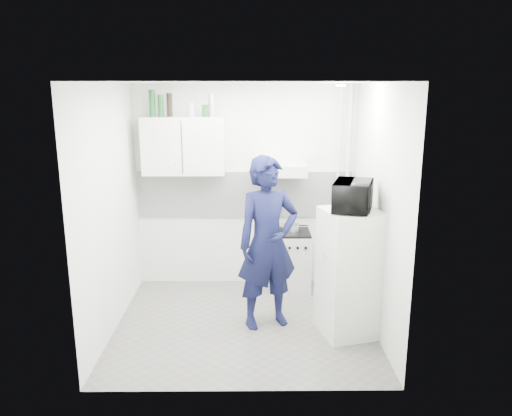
{
  "coord_description": "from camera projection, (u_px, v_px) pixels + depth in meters",
  "views": [
    {
      "loc": [
        0.09,
        -5.06,
        2.57
      ],
      "look_at": [
        0.13,
        0.3,
        1.25
      ],
      "focal_mm": 35.0,
      "sensor_mm": 36.0,
      "label": 1
    }
  ],
  "objects": [
    {
      "name": "upper_cabinet",
      "position": [
        184.0,
        146.0,
        6.12
      ],
      "size": [
        1.0,
        0.35,
        0.7
      ],
      "primitive_type": "cube",
      "color": "white",
      "rests_on": "wall_back"
    },
    {
      "name": "fridge",
      "position": [
        349.0,
        273.0,
        5.19
      ],
      "size": [
        0.68,
        0.68,
        1.34
      ],
      "primitive_type": "cube",
      "rotation": [
        0.0,
        0.0,
        0.26
      ],
      "color": "white",
      "rests_on": "floor"
    },
    {
      "name": "wall_left",
      "position": [
        110.0,
        211.0,
        5.2
      ],
      "size": [
        0.0,
        2.6,
        2.6
      ],
      "primitive_type": "plane",
      "rotation": [
        1.57,
        0.0,
        1.57
      ],
      "color": "white",
      "rests_on": "floor"
    },
    {
      "name": "floor",
      "position": [
        244.0,
        324.0,
        5.53
      ],
      "size": [
        2.8,
        2.8,
        0.0
      ],
      "primitive_type": "plane",
      "color": "slate",
      "rests_on": "ground"
    },
    {
      "name": "canister_b",
      "position": [
        205.0,
        111.0,
        6.02
      ],
      "size": [
        0.08,
        0.08,
        0.15
      ],
      "primitive_type": "cylinder",
      "color": "#144C1E",
      "rests_on": "upper_cabinet"
    },
    {
      "name": "ceiling",
      "position": [
        243.0,
        82.0,
        4.9
      ],
      "size": [
        2.8,
        2.8,
        0.0
      ],
      "primitive_type": "plane",
      "color": "white",
      "rests_on": "wall_back"
    },
    {
      "name": "bottle_c",
      "position": [
        170.0,
        105.0,
        6.0
      ],
      "size": [
        0.07,
        0.07,
        0.28
      ],
      "primitive_type": "cylinder",
      "color": "black",
      "rests_on": "upper_cabinet"
    },
    {
      "name": "pipe_a",
      "position": [
        347.0,
        188.0,
        6.36
      ],
      "size": [
        0.05,
        0.05,
        2.6
      ],
      "primitive_type": "cylinder",
      "color": "silver",
      "rests_on": "floor"
    },
    {
      "name": "pipe_b",
      "position": [
        338.0,
        188.0,
        6.36
      ],
      "size": [
        0.04,
        0.04,
        2.6
      ],
      "primitive_type": "cylinder",
      "color": "silver",
      "rests_on": "floor"
    },
    {
      "name": "microwave",
      "position": [
        353.0,
        196.0,
        5.0
      ],
      "size": [
        0.62,
        0.5,
        0.3
      ],
      "primitive_type": "imported",
      "rotation": [
        0.0,
        0.0,
        1.28
      ],
      "color": "black",
      "rests_on": "fridge"
    },
    {
      "name": "bottle_e",
      "position": [
        211.0,
        105.0,
        6.01
      ],
      "size": [
        0.07,
        0.07,
        0.27
      ],
      "primitive_type": "cylinder",
      "color": "silver",
      "rests_on": "upper_cabinet"
    },
    {
      "name": "stove_top",
      "position": [
        292.0,
        233.0,
        6.32
      ],
      "size": [
        0.44,
        0.44,
        0.03
      ],
      "primitive_type": "cube",
      "color": "black",
      "rests_on": "stove"
    },
    {
      "name": "ceiling_spot_fixture",
      "position": [
        341.0,
        85.0,
        5.11
      ],
      "size": [
        0.1,
        0.1,
        0.02
      ],
      "primitive_type": "cylinder",
      "color": "white",
      "rests_on": "ceiling"
    },
    {
      "name": "stove",
      "position": [
        292.0,
        261.0,
        6.41
      ],
      "size": [
        0.46,
        0.46,
        0.74
      ],
      "primitive_type": "cube",
      "color": "silver",
      "rests_on": "floor"
    },
    {
      "name": "bottle_a",
      "position": [
        152.0,
        103.0,
        5.99
      ],
      "size": [
        0.07,
        0.07,
        0.32
      ],
      "primitive_type": "cylinder",
      "color": "#144C1E",
      "rests_on": "upper_cabinet"
    },
    {
      "name": "wall_right",
      "position": [
        377.0,
        210.0,
        5.23
      ],
      "size": [
        0.0,
        2.6,
        2.6
      ],
      "primitive_type": "plane",
      "rotation": [
        1.57,
        0.0,
        -1.57
      ],
      "color": "white",
      "rests_on": "floor"
    },
    {
      "name": "wall_back",
      "position": [
        245.0,
        187.0,
        6.43
      ],
      "size": [
        2.8,
        0.0,
        2.8
      ],
      "primitive_type": "plane",
      "rotation": [
        1.57,
        0.0,
        0.0
      ],
      "color": "white",
      "rests_on": "floor"
    },
    {
      "name": "range_hood",
      "position": [
        281.0,
        169.0,
        6.12
      ],
      "size": [
        0.6,
        0.5,
        0.14
      ],
      "primitive_type": "cube",
      "color": "silver",
      "rests_on": "wall_back"
    },
    {
      "name": "canister_a",
      "position": [
        191.0,
        109.0,
        6.02
      ],
      "size": [
        0.07,
        0.07,
        0.17
      ],
      "primitive_type": "cylinder",
      "color": "#B2B7BC",
      "rests_on": "upper_cabinet"
    },
    {
      "name": "backsplash",
      "position": [
        245.0,
        194.0,
        6.44
      ],
      "size": [
        2.74,
        0.03,
        0.6
      ],
      "primitive_type": "cube",
      "color": "white",
      "rests_on": "wall_back"
    },
    {
      "name": "saucepan",
      "position": [
        291.0,
        228.0,
        6.26
      ],
      "size": [
        0.2,
        0.2,
        0.11
      ],
      "primitive_type": "cylinder",
      "color": "silver",
      "rests_on": "stove_top"
    },
    {
      "name": "person",
      "position": [
        268.0,
        243.0,
        5.31
      ],
      "size": [
        0.8,
        0.66,
        1.87
      ],
      "primitive_type": "imported",
      "rotation": [
        0.0,
        0.0,
        0.36
      ],
      "color": "black",
      "rests_on": "floor"
    },
    {
      "name": "bottle_b",
      "position": [
        161.0,
        106.0,
        6.0
      ],
      "size": [
        0.07,
        0.07,
        0.26
      ],
      "primitive_type": "cylinder",
      "color": "#144C1E",
      "rests_on": "upper_cabinet"
    }
  ]
}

